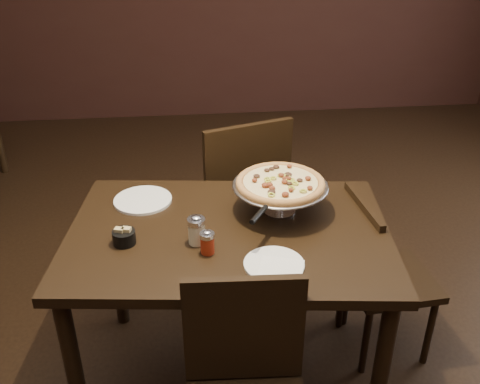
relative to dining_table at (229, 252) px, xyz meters
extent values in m
cube|color=black|center=(0.02, -0.01, -0.70)|extent=(6.00, 7.00, 0.02)
cube|color=black|center=(0.00, 0.00, 0.08)|extent=(1.36, 0.99, 0.04)
cylinder|color=black|center=(-0.61, -0.29, -0.31)|extent=(0.06, 0.06, 0.75)
cylinder|color=black|center=(0.53, -0.43, -0.31)|extent=(0.06, 0.06, 0.75)
cylinder|color=black|center=(-0.53, 0.43, -0.31)|extent=(0.06, 0.06, 0.75)
cylinder|color=black|center=(0.61, 0.29, -0.31)|extent=(0.06, 0.06, 0.75)
cylinder|color=silver|center=(0.22, 0.12, 0.11)|extent=(0.13, 0.13, 0.01)
cylinder|color=silver|center=(0.22, 0.12, 0.17)|extent=(0.03, 0.03, 0.11)
cylinder|color=silver|center=(0.22, 0.12, 0.22)|extent=(0.10, 0.10, 0.01)
cylinder|color=#949499|center=(0.22, 0.12, 0.23)|extent=(0.39, 0.39, 0.01)
torus|color=#949499|center=(0.22, 0.12, 0.23)|extent=(0.40, 0.40, 0.01)
cylinder|color=olive|center=(0.22, 0.12, 0.24)|extent=(0.36, 0.36, 0.01)
torus|color=olive|center=(0.22, 0.12, 0.24)|extent=(0.37, 0.37, 0.03)
cylinder|color=#D8BC76|center=(0.22, 0.12, 0.24)|extent=(0.30, 0.30, 0.01)
cylinder|color=beige|center=(-0.13, -0.08, 0.15)|extent=(0.06, 0.06, 0.09)
cylinder|color=silver|center=(-0.13, -0.08, 0.20)|extent=(0.07, 0.07, 0.02)
ellipsoid|color=silver|center=(-0.13, -0.08, 0.22)|extent=(0.04, 0.04, 0.01)
cylinder|color=maroon|center=(-0.09, -0.15, 0.14)|extent=(0.05, 0.05, 0.07)
cylinder|color=silver|center=(-0.09, -0.15, 0.18)|extent=(0.05, 0.05, 0.02)
ellipsoid|color=silver|center=(-0.09, -0.15, 0.20)|extent=(0.03, 0.03, 0.01)
cylinder|color=black|center=(-0.40, -0.05, 0.13)|extent=(0.09, 0.09, 0.05)
cube|color=tan|center=(-0.42, -0.05, 0.14)|extent=(0.04, 0.03, 0.06)
cube|color=tan|center=(-0.39, -0.05, 0.14)|extent=(0.04, 0.03, 0.06)
cube|color=white|center=(0.15, -0.30, 0.11)|extent=(0.19, 0.19, 0.02)
cylinder|color=white|center=(-0.35, 0.27, 0.11)|extent=(0.25, 0.25, 0.01)
cylinder|color=white|center=(0.14, -0.25, 0.11)|extent=(0.22, 0.22, 0.01)
cone|color=silver|center=(0.10, -0.11, 0.23)|extent=(0.17, 0.17, 0.00)
cylinder|color=black|center=(0.10, -0.11, 0.24)|extent=(0.09, 0.12, 0.02)
cube|color=black|center=(0.08, 0.80, -0.21)|extent=(0.59, 0.59, 0.04)
cube|color=black|center=(0.15, 0.59, 0.07)|extent=(0.46, 0.18, 0.49)
cylinder|color=black|center=(0.21, 1.04, -0.46)|extent=(0.04, 0.04, 0.46)
cylinder|color=black|center=(-0.15, 0.92, -0.46)|extent=(0.04, 0.04, 0.46)
cylinder|color=black|center=(0.32, 0.68, -0.46)|extent=(0.04, 0.04, 0.46)
cylinder|color=black|center=(-0.04, 0.56, -0.46)|extent=(0.04, 0.04, 0.46)
cube|color=black|center=(0.01, -0.43, -0.02)|extent=(0.41, 0.05, 0.43)
cube|color=black|center=(0.76, 0.12, -0.29)|extent=(0.42, 0.42, 0.04)
cube|color=black|center=(0.58, 0.10, -0.06)|extent=(0.06, 0.39, 0.40)
cylinder|color=black|center=(0.93, -0.02, -0.50)|extent=(0.03, 0.03, 0.38)
cylinder|color=black|center=(0.90, 0.29, -0.50)|extent=(0.03, 0.03, 0.38)
cylinder|color=black|center=(0.61, -0.05, -0.50)|extent=(0.03, 0.03, 0.38)
cylinder|color=black|center=(0.59, 0.26, -0.50)|extent=(0.03, 0.03, 0.38)
camera|label=1|loc=(-0.15, -1.78, 1.25)|focal=40.00mm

